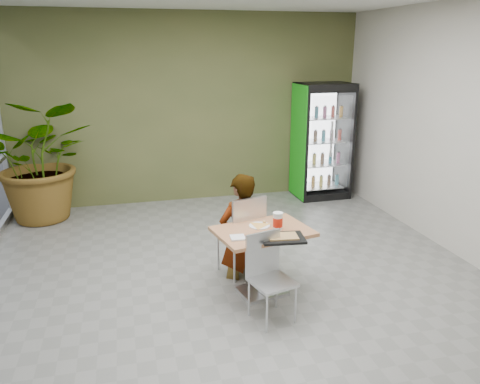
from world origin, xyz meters
name	(u,v)px	position (x,y,z in m)	size (l,w,h in m)	color
ground	(240,292)	(0.00, 0.00, 0.00)	(7.00, 7.00, 0.00)	slate
room_envelope	(240,152)	(0.00, 0.00, 1.60)	(6.00, 7.00, 3.20)	beige
dining_table	(263,248)	(0.24, -0.07, 0.54)	(1.11, 0.87, 0.75)	#9D6D43
chair_far	(244,230)	(0.15, 0.37, 0.59)	(0.56, 0.56, 1.00)	#BCBFC1
chair_near	(267,269)	(0.15, -0.52, 0.51)	(0.48, 0.48, 0.88)	#BCBFC1
seated_woman	(241,238)	(0.12, 0.42, 0.48)	(0.57, 0.37, 1.55)	black
pizza_plate	(259,225)	(0.23, 0.04, 0.77)	(0.32, 0.30, 0.03)	silver
soda_cup	(278,221)	(0.39, -0.10, 0.84)	(0.11, 0.11, 0.19)	silver
napkin_stack	(238,238)	(-0.08, -0.23, 0.76)	(0.15, 0.15, 0.02)	silver
cafeteria_tray	(283,238)	(0.36, -0.37, 0.76)	(0.43, 0.32, 0.02)	black
beverage_fridge	(322,141)	(2.30, 3.11, 1.02)	(0.94, 0.73, 2.03)	black
potted_plant	(42,160)	(-2.37, 3.05, 0.95)	(1.71, 1.48, 1.90)	#3D702C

